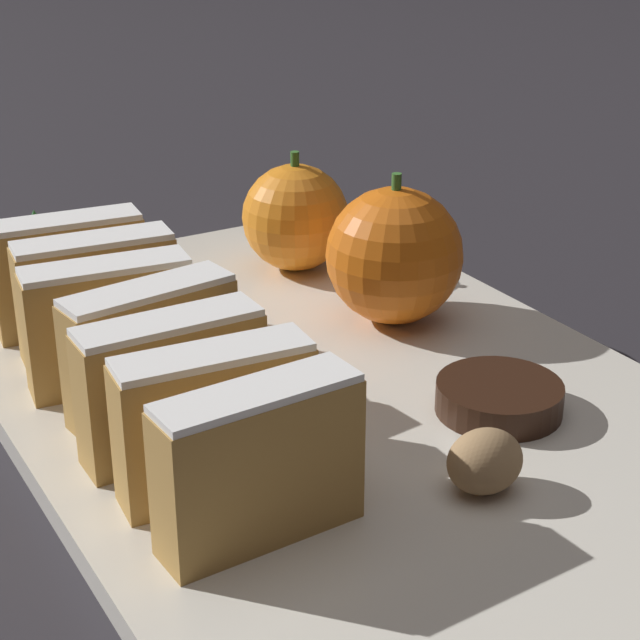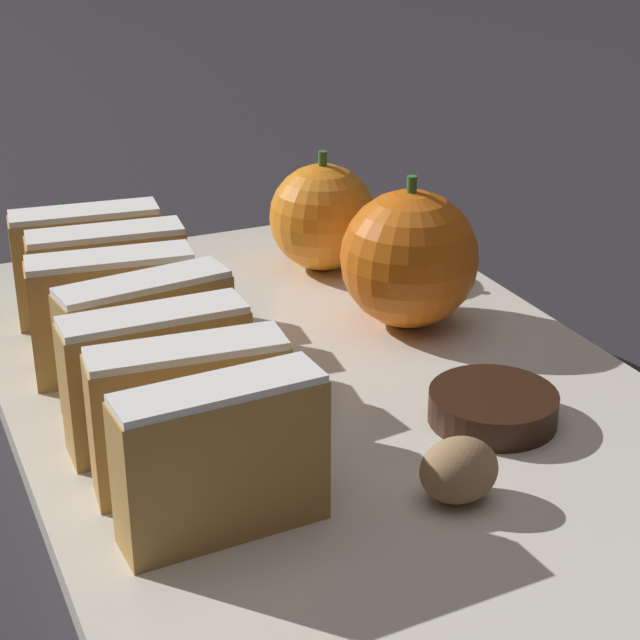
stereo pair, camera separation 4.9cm
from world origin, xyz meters
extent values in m
plane|color=#28262B|center=(0.00, 0.00, 0.00)|extent=(6.00, 6.00, 0.00)
cube|color=silver|center=(0.00, 0.00, 0.01)|extent=(0.28, 0.43, 0.01)
cube|color=#B28442|center=(-0.08, -0.10, 0.04)|extent=(0.08, 0.03, 0.06)
cube|color=white|center=(-0.08, -0.10, 0.07)|extent=(0.08, 0.03, 0.00)
cube|color=#B28442|center=(-0.08, -0.06, 0.04)|extent=(0.08, 0.03, 0.06)
cube|color=white|center=(-0.08, -0.06, 0.07)|extent=(0.08, 0.03, 0.00)
cube|color=#B28442|center=(-0.08, -0.03, 0.04)|extent=(0.08, 0.02, 0.06)
cube|color=white|center=(-0.08, -0.03, 0.07)|extent=(0.07, 0.02, 0.00)
cube|color=#B28442|center=(-0.08, 0.01, 0.04)|extent=(0.08, 0.03, 0.06)
cube|color=white|center=(-0.08, 0.01, 0.07)|extent=(0.08, 0.03, 0.00)
cube|color=#B28442|center=(-0.08, 0.04, 0.04)|extent=(0.08, 0.03, 0.06)
cube|color=white|center=(-0.08, 0.04, 0.07)|extent=(0.08, 0.03, 0.00)
cube|color=#B28442|center=(-0.08, 0.08, 0.04)|extent=(0.08, 0.03, 0.06)
cube|color=white|center=(-0.08, 0.08, 0.07)|extent=(0.08, 0.03, 0.00)
cube|color=#B28442|center=(-0.08, 0.11, 0.04)|extent=(0.08, 0.03, 0.06)
cube|color=white|center=(-0.08, 0.11, 0.07)|extent=(0.08, 0.03, 0.00)
sphere|color=orange|center=(0.06, 0.13, 0.04)|extent=(0.06, 0.06, 0.06)
cylinder|color=#38702D|center=(0.06, 0.13, 0.08)|extent=(0.01, 0.01, 0.01)
sphere|color=orange|center=(0.07, 0.04, 0.05)|extent=(0.07, 0.07, 0.07)
cylinder|color=#38702D|center=(0.07, 0.04, 0.09)|extent=(0.01, 0.01, 0.01)
ellipsoid|color=#9E7A51|center=(0.01, -0.11, 0.02)|extent=(0.03, 0.03, 0.03)
cylinder|color=black|center=(0.05, -0.07, 0.02)|extent=(0.06, 0.06, 0.01)
cone|color=#2D7538|center=(-0.08, 0.16, 0.04)|extent=(0.05, 0.05, 0.05)
camera|label=1|loc=(-0.23, -0.39, 0.24)|focal=60.00mm
camera|label=2|loc=(-0.18, -0.41, 0.24)|focal=60.00mm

